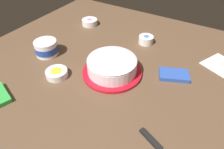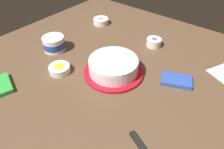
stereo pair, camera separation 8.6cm
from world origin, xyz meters
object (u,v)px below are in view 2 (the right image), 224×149
sprinkle_bowl_yellow (59,69)px  sprinkle_bowl_pink (101,21)px  frosting_tub (54,43)px  sprinkle_bowl_blue (154,42)px  candy_box_lower (176,80)px  candy_box_upper (2,85)px  frosted_cake (114,66)px

sprinkle_bowl_yellow → sprinkle_bowl_pink: (0.17, -0.49, 0.00)m
frosting_tub → sprinkle_bowl_blue: 0.53m
sprinkle_bowl_yellow → sprinkle_bowl_pink: size_ratio=1.00×
candy_box_lower → candy_box_upper: size_ratio=1.00×
frosted_cake → sprinkle_bowl_yellow: bearing=35.8°
frosted_cake → candy_box_lower: size_ratio=2.08×
frosted_cake → frosting_tub: bearing=6.2°
sprinkle_bowl_blue → candy_box_lower: sprinkle_bowl_blue is taller
frosted_cake → sprinkle_bowl_pink: (0.38, -0.34, -0.02)m
sprinkle_bowl_yellow → sprinkle_bowl_blue: 0.52m
sprinkle_bowl_blue → candy_box_lower: 0.30m
frosting_tub → sprinkle_bowl_blue: frosting_tub is taller
frosting_tub → candy_box_upper: frosting_tub is taller
candy_box_lower → candy_box_upper: same height
sprinkle_bowl_yellow → sprinkle_bowl_blue: sprinkle_bowl_blue is taller
frosting_tub → sprinkle_bowl_yellow: (-0.16, 0.11, -0.02)m
sprinkle_bowl_pink → candy_box_upper: (-0.06, 0.71, -0.01)m
sprinkle_bowl_pink → sprinkle_bowl_yellow: bearing=109.6°
frosting_tub → candy_box_lower: size_ratio=0.88×
frosting_tub → candy_box_upper: 0.33m
sprinkle_bowl_pink → frosted_cake: bearing=137.6°
frosted_cake → sprinkle_bowl_pink: frosted_cake is taller
sprinkle_bowl_yellow → frosting_tub: bearing=-32.7°
sprinkle_bowl_yellow → candy_box_upper: 0.25m
frosting_tub → sprinkle_bowl_pink: bearing=-88.6°
frosting_tub → candy_box_upper: size_ratio=0.88×
sprinkle_bowl_blue → sprinkle_bowl_pink: bearing=-2.9°
sprinkle_bowl_blue → candy_box_upper: size_ratio=0.61×
candy_box_lower → sprinkle_bowl_pink: bearing=-42.9°
frosting_tub → candy_box_lower: frosting_tub is taller
candy_box_upper → sprinkle_bowl_blue: bearing=-97.3°
sprinkle_bowl_blue → candy_box_upper: sprinkle_bowl_blue is taller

